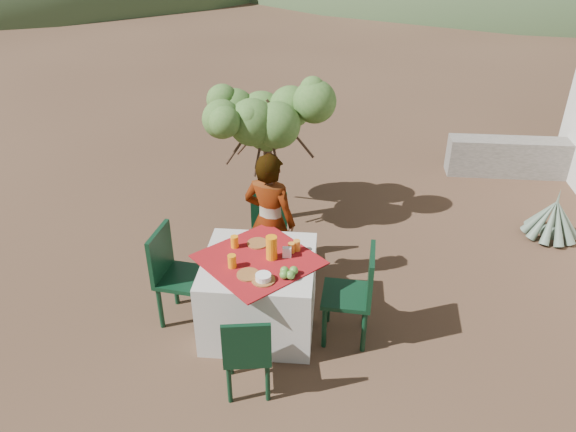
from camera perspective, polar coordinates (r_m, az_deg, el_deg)
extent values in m
plane|color=#3C271B|center=(5.76, -2.36, -9.38)|extent=(160.00, 160.00, 0.00)
cube|color=silver|center=(5.35, -2.91, -7.79)|extent=(1.02, 1.02, 0.75)
cube|color=maroon|center=(5.13, -3.02, -4.43)|extent=(1.30, 1.30, 0.01)
cylinder|color=black|center=(6.07, -3.45, -4.55)|extent=(0.04, 0.04, 0.42)
cylinder|color=black|center=(6.06, -0.42, -4.54)|extent=(0.04, 0.04, 0.42)
cylinder|color=black|center=(6.33, -3.33, -2.90)|extent=(0.04, 0.04, 0.42)
cylinder|color=black|center=(6.32, -0.43, -2.88)|extent=(0.04, 0.04, 0.42)
cube|color=black|center=(6.08, -1.94, -2.04)|extent=(0.43, 0.43, 0.04)
cube|color=black|center=(6.11, -1.95, 0.64)|extent=(0.40, 0.08, 0.41)
cylinder|color=black|center=(4.98, -2.20, -13.85)|extent=(0.04, 0.04, 0.41)
cylinder|color=black|center=(4.99, -5.88, -13.95)|extent=(0.04, 0.04, 0.41)
cylinder|color=black|center=(4.76, -2.08, -16.46)|extent=(0.04, 0.04, 0.41)
cylinder|color=black|center=(4.77, -5.98, -16.55)|extent=(0.04, 0.04, 0.41)
cube|color=black|center=(4.73, -4.13, -13.43)|extent=(0.44, 0.44, 0.04)
cube|color=black|center=(4.45, -4.23, -12.94)|extent=(0.39, 0.09, 0.40)
cylinder|color=black|center=(5.40, -9.28, -9.66)|extent=(0.05, 0.05, 0.48)
cylinder|color=black|center=(5.66, -7.96, -7.37)|extent=(0.05, 0.05, 0.48)
cylinder|color=black|center=(5.53, -12.85, -9.00)|extent=(0.05, 0.05, 0.48)
cylinder|color=black|center=(5.78, -11.38, -6.80)|extent=(0.05, 0.05, 0.48)
cube|color=black|center=(5.44, -10.60, -6.19)|extent=(0.51, 0.51, 0.04)
cube|color=black|center=(5.37, -12.87, -3.65)|extent=(0.10, 0.45, 0.47)
cylinder|color=black|center=(5.47, 4.08, -8.67)|extent=(0.05, 0.05, 0.47)
cylinder|color=black|center=(5.20, 3.70, -11.13)|extent=(0.05, 0.05, 0.47)
cylinder|color=black|center=(5.47, 7.86, -8.97)|extent=(0.05, 0.05, 0.47)
cylinder|color=black|center=(5.19, 7.72, -11.46)|extent=(0.05, 0.05, 0.47)
cube|color=black|center=(5.18, 5.98, -8.03)|extent=(0.47, 0.47, 0.04)
cube|color=black|center=(5.03, 8.42, -5.95)|extent=(0.07, 0.44, 0.46)
imported|color=#8C6651|center=(5.68, -1.86, -0.59)|extent=(0.64, 0.52, 1.51)
cylinder|color=#4B3025|center=(6.92, -2.03, 3.99)|extent=(0.10, 0.10, 1.21)
sphere|color=#3A6726|center=(6.67, -2.13, 8.66)|extent=(0.52, 0.52, 0.52)
sphere|color=#3A6726|center=(6.58, 2.03, 9.57)|extent=(0.49, 0.49, 0.49)
sphere|color=#3A6726|center=(6.79, -5.74, 9.70)|extent=(0.45, 0.45, 0.45)
sphere|color=#3A6726|center=(7.05, -0.96, 11.38)|extent=(0.47, 0.47, 0.47)
sphere|color=#3A6726|center=(6.25, -2.23, 7.56)|extent=(0.42, 0.42, 0.42)
sphere|color=slate|center=(7.55, 24.99, -1.54)|extent=(0.22, 0.22, 0.22)
cone|color=slate|center=(7.42, 25.45, 0.32)|extent=(0.12, 0.12, 0.63)
cone|color=slate|center=(7.48, 26.39, -0.32)|extent=(0.39, 0.18, 0.54)
cone|color=slate|center=(7.55, 26.11, 0.02)|extent=(0.37, 0.24, 0.55)
cone|color=slate|center=(7.58, 25.55, 0.29)|extent=(0.26, 0.36, 0.55)
cone|color=slate|center=(7.57, 24.90, 0.38)|extent=(0.15, 0.38, 0.53)
cone|color=slate|center=(7.51, 24.41, 0.27)|extent=(0.31, 0.32, 0.55)
cone|color=slate|center=(7.43, 24.27, -0.01)|extent=(0.39, 0.18, 0.54)
cone|color=slate|center=(7.36, 24.53, -0.36)|extent=(0.37, 0.24, 0.55)
cone|color=slate|center=(7.33, 25.10, -0.63)|extent=(0.26, 0.36, 0.55)
cone|color=slate|center=(7.35, 25.77, -0.73)|extent=(0.15, 0.38, 0.53)
cone|color=slate|center=(7.41, 26.26, -0.60)|extent=(0.31, 0.32, 0.55)
cube|color=gray|center=(9.00, 24.10, 5.39)|extent=(2.60, 0.35, 0.55)
cylinder|color=brown|center=(5.33, -3.11, -2.78)|extent=(0.20, 0.20, 0.01)
cylinder|color=brown|center=(4.92, -4.07, -5.95)|extent=(0.20, 0.20, 0.01)
cylinder|color=orange|center=(5.27, -5.45, -2.62)|extent=(0.07, 0.07, 0.12)
cylinder|color=orange|center=(5.00, -5.71, -4.59)|extent=(0.08, 0.08, 0.12)
cylinder|color=orange|center=(5.06, -1.68, -3.24)|extent=(0.10, 0.10, 0.23)
cylinder|color=brown|center=(4.85, -2.52, -6.51)|extent=(0.21, 0.21, 0.01)
cylinder|color=white|center=(4.83, -2.53, -6.21)|extent=(0.14, 0.14, 0.05)
cylinder|color=orange|center=(5.18, 0.34, -3.25)|extent=(0.06, 0.06, 0.10)
cylinder|color=orange|center=(5.21, 0.90, -2.99)|extent=(0.07, 0.07, 0.10)
cube|color=white|center=(5.11, -0.12, -3.70)|extent=(0.08, 0.05, 0.10)
sphere|color=#558E33|center=(4.90, -0.35, -5.59)|extent=(0.08, 0.08, 0.08)
sphere|color=#558E33|center=(4.90, 0.59, -5.56)|extent=(0.08, 0.08, 0.08)
sphere|color=#558E33|center=(4.85, 0.26, -6.01)|extent=(0.08, 0.08, 0.08)
sphere|color=#558E33|center=(4.85, -0.41, -5.98)|extent=(0.08, 0.08, 0.08)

